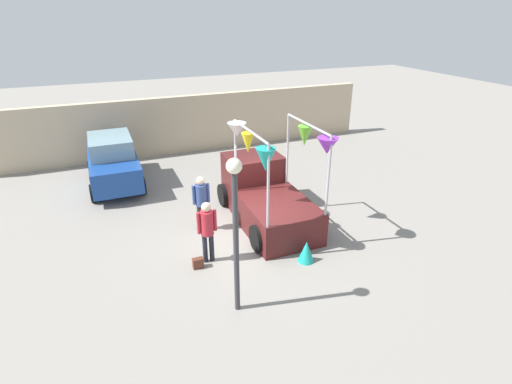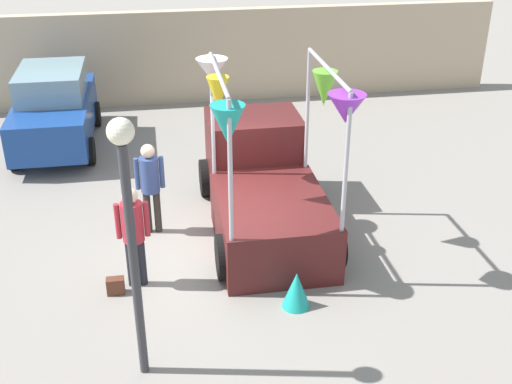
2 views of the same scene
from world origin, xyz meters
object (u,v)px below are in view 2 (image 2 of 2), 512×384
at_px(person_customer, 133,228).
at_px(street_lamp, 129,216).
at_px(parked_car, 54,108).
at_px(folded_kite_bundle_teal, 296,290).
at_px(vendor_truck, 262,181).
at_px(person_vendor, 150,180).
at_px(handbag, 116,286).

relative_size(person_customer, street_lamp, 0.48).
distance_m(person_customer, street_lamp, 2.45).
height_order(parked_car, folded_kite_bundle_teal, parked_car).
bearing_deg(person_customer, vendor_truck, 36.11).
distance_m(parked_car, street_lamp, 8.71).
bearing_deg(person_vendor, parked_car, 115.31).
xyz_separation_m(person_customer, handbag, (-0.35, -0.20, -0.92)).
xyz_separation_m(person_vendor, folded_kite_bundle_teal, (2.12, -2.68, -0.77)).
bearing_deg(vendor_truck, person_customer, -143.89).
xyz_separation_m(vendor_truck, handbag, (-2.70, -1.91, -0.74)).
xyz_separation_m(person_customer, street_lamp, (0.08, -2.06, 1.33)).
distance_m(parked_car, person_customer, 6.58).
bearing_deg(street_lamp, parked_car, 103.22).
xyz_separation_m(parked_car, folded_kite_bundle_teal, (4.30, -7.30, -0.64)).
bearing_deg(folded_kite_bundle_teal, person_customer, 157.53).
distance_m(person_customer, handbag, 1.00).
bearing_deg(street_lamp, person_vendor, 86.65).
height_order(vendor_truck, street_lamp, street_lamp).
bearing_deg(folded_kite_bundle_teal, vendor_truck, 91.34).
xyz_separation_m(handbag, street_lamp, (0.43, -1.86, 2.25)).
height_order(vendor_truck, folded_kite_bundle_teal, vendor_truck).
relative_size(vendor_truck, parked_car, 1.04).
bearing_deg(folded_kite_bundle_teal, person_vendor, 128.25).
relative_size(parked_car, handbag, 14.29).
relative_size(parked_car, person_customer, 2.29).
xyz_separation_m(vendor_truck, street_lamp, (-2.27, -3.78, 1.51)).
bearing_deg(street_lamp, handbag, 102.93).
height_order(vendor_truck, person_vendor, vendor_truck).
bearing_deg(person_vendor, vendor_truck, 0.78).
bearing_deg(person_vendor, person_customer, -99.98).
distance_m(parked_car, person_vendor, 5.11).
distance_m(person_customer, person_vendor, 1.71).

